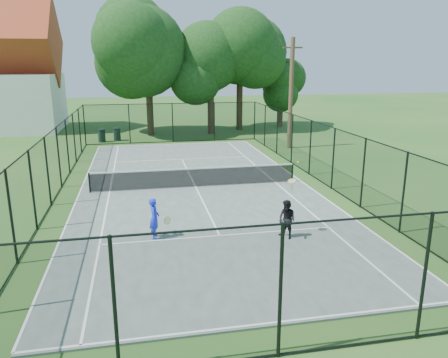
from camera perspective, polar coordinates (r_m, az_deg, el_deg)
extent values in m
plane|color=#20531C|center=(21.54, -3.73, -1.17)|extent=(120.00, 120.00, 0.00)
cube|color=#4D5B54|center=(21.54, -3.73, -1.09)|extent=(11.00, 24.00, 0.06)
cylinder|color=black|center=(21.36, -17.17, -0.47)|extent=(0.08, 0.08, 0.95)
cylinder|color=black|center=(22.57, 8.93, 0.84)|extent=(0.08, 0.08, 0.95)
cube|color=black|center=(21.40, -3.76, 0.21)|extent=(10.00, 0.03, 0.88)
cube|color=white|center=(21.29, -3.78, 1.36)|extent=(10.00, 0.05, 0.06)
cylinder|color=#332114|center=(37.84, -9.66, 9.12)|extent=(0.56, 0.56, 4.50)
sphere|color=#133311|center=(37.66, -9.95, 15.60)|extent=(8.12, 8.12, 8.12)
cylinder|color=#332114|center=(37.95, -1.73, 8.63)|extent=(0.56, 0.56, 3.57)
sphere|color=#133311|center=(37.73, -1.77, 13.74)|extent=(6.39, 6.39, 6.39)
cylinder|color=#332114|center=(40.28, 2.03, 9.37)|extent=(0.56, 0.56, 4.08)
sphere|color=#133311|center=(40.09, 2.08, 14.58)|extent=(6.48, 6.48, 6.48)
cylinder|color=#332114|center=(42.64, 7.31, 8.50)|extent=(0.56, 0.56, 2.51)
sphere|color=#133311|center=(42.44, 7.42, 11.65)|extent=(4.38, 4.38, 4.38)
cylinder|color=black|center=(35.20, -15.67, 5.45)|extent=(0.54, 0.54, 0.97)
cylinder|color=black|center=(35.13, -15.73, 6.25)|extent=(0.58, 0.58, 0.05)
cylinder|color=black|center=(35.54, -13.79, 5.65)|extent=(0.54, 0.54, 0.96)
cylinder|color=black|center=(35.47, -13.84, 6.44)|extent=(0.58, 0.58, 0.05)
cylinder|color=#4C3823|center=(31.47, 8.74, 10.89)|extent=(0.30, 0.30, 7.65)
cube|color=#4C3823|center=(31.41, 8.97, 16.60)|extent=(1.40, 0.10, 0.10)
imported|color=#192CDA|center=(15.31, -9.08, -5.08)|extent=(0.40, 0.56, 1.44)
torus|color=gold|center=(15.53, -7.41, -5.39)|extent=(0.27, 0.18, 0.29)
cylinder|color=silver|center=(15.53, -7.41, -5.39)|extent=(0.23, 0.15, 0.25)
imported|color=black|center=(15.28, 8.21, -5.25)|extent=(0.78, 0.83, 1.36)
torus|color=gold|center=(15.29, 8.84, -0.26)|extent=(0.30, 0.28, 0.14)
cylinder|color=silver|center=(15.29, 8.84, -0.26)|extent=(0.26, 0.24, 0.11)
sphere|color=#CCE526|center=(15.52, 9.63, 2.17)|extent=(0.07, 0.07, 0.07)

